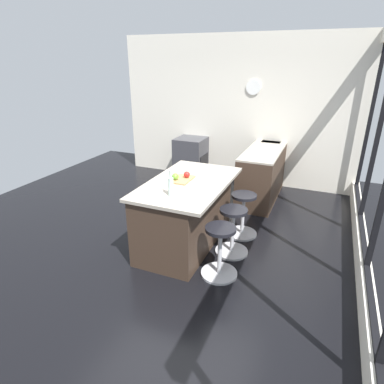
# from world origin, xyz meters

# --- Properties ---
(ground_plane) EXTENTS (7.67, 7.67, 0.00)m
(ground_plane) POSITION_xyz_m (0.00, 0.00, 0.00)
(ground_plane) COLOR black
(interior_partition_left) EXTENTS (0.15, 4.83, 2.88)m
(interior_partition_left) POSITION_xyz_m (-2.95, 0.00, 1.44)
(interior_partition_left) COLOR silver
(interior_partition_left) RESTS_ON ground_plane
(sink_cabinet) EXTENTS (2.54, 0.60, 1.20)m
(sink_cabinet) POSITION_xyz_m (-2.60, 0.79, 0.47)
(sink_cabinet) COLOR #38281E
(sink_cabinet) RESTS_ON ground_plane
(oven_range) EXTENTS (0.60, 0.61, 0.89)m
(oven_range) POSITION_xyz_m (-2.60, -0.82, 0.44)
(oven_range) COLOR #38383D
(oven_range) RESTS_ON ground_plane
(kitchen_island) EXTENTS (1.68, 1.00, 0.93)m
(kitchen_island) POSITION_xyz_m (-0.11, 0.16, 0.47)
(kitchen_island) COLOR #38281E
(kitchen_island) RESTS_ON ground_plane
(stool_by_window) EXTENTS (0.44, 0.44, 0.64)m
(stool_by_window) POSITION_xyz_m (-0.64, 0.83, 0.30)
(stool_by_window) COLOR #B7B7BC
(stool_by_window) RESTS_ON ground_plane
(stool_middle) EXTENTS (0.44, 0.44, 0.64)m
(stool_middle) POSITION_xyz_m (-0.11, 0.83, 0.30)
(stool_middle) COLOR #B7B7BC
(stool_middle) RESTS_ON ground_plane
(stool_near_camera) EXTENTS (0.44, 0.44, 0.64)m
(stool_near_camera) POSITION_xyz_m (0.41, 0.83, 0.30)
(stool_near_camera) COLOR #B7B7BC
(stool_near_camera) RESTS_ON ground_plane
(cutting_board) EXTENTS (0.36, 0.24, 0.02)m
(cutting_board) POSITION_xyz_m (-0.14, 0.10, 0.94)
(cutting_board) COLOR tan
(cutting_board) RESTS_ON kitchen_island
(apple_green) EXTENTS (0.09, 0.09, 0.09)m
(apple_green) POSITION_xyz_m (-0.07, 0.04, 0.99)
(apple_green) COLOR #609E2D
(apple_green) RESTS_ON cutting_board
(apple_red) EXTENTS (0.08, 0.08, 0.08)m
(apple_red) POSITION_xyz_m (-0.20, 0.14, 0.99)
(apple_red) COLOR red
(apple_red) RESTS_ON cutting_board
(water_bottle) EXTENTS (0.06, 0.06, 0.31)m
(water_bottle) POSITION_xyz_m (0.39, 0.20, 1.05)
(water_bottle) COLOR silver
(water_bottle) RESTS_ON kitchen_island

